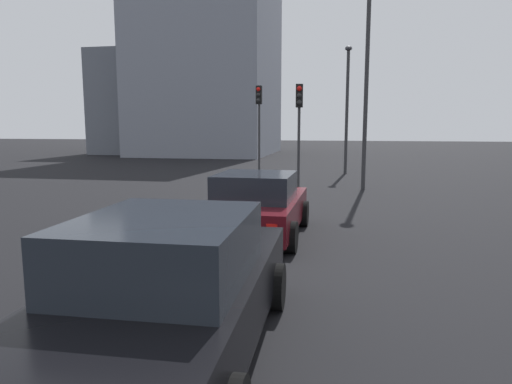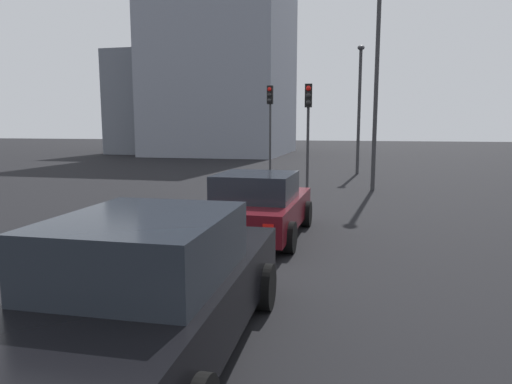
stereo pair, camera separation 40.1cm
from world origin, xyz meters
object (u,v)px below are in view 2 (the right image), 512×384
at_px(traffic_light_near_left, 270,112).
at_px(street_lamp_far, 377,68).
at_px(car_maroon_lead, 258,206).
at_px(traffic_light_near_right, 308,114).
at_px(street_lamp_kerbside, 359,98).
at_px(car_black_second, 153,288).

bearing_deg(traffic_light_near_left, street_lamp_far, 53.86).
distance_m(car_maroon_lead, street_lamp_far, 9.66).
xyz_separation_m(car_maroon_lead, traffic_light_near_right, (8.20, -0.17, 2.25)).
xyz_separation_m(traffic_light_near_left, street_lamp_kerbside, (1.81, -4.33, 0.70)).
bearing_deg(car_black_second, traffic_light_near_left, 6.22).
relative_size(car_black_second, street_lamp_kerbside, 0.72).
bearing_deg(traffic_light_near_right, street_lamp_far, 89.35).
height_order(car_black_second, traffic_light_near_right, traffic_light_near_right).
height_order(car_maroon_lead, car_black_second, car_black_second).
bearing_deg(street_lamp_far, street_lamp_kerbside, 6.08).
bearing_deg(car_maroon_lead, street_lamp_kerbside, -7.24).
distance_m(traffic_light_near_right, street_lamp_far, 3.07).
xyz_separation_m(car_black_second, street_lamp_kerbside, (20.12, -1.96, 3.14)).
relative_size(car_maroon_lead, traffic_light_near_right, 1.00).
xyz_separation_m(traffic_light_near_right, street_lamp_far, (0.18, -2.55, 1.70)).
bearing_deg(street_lamp_kerbside, street_lamp_far, -173.92).
relative_size(car_maroon_lead, car_black_second, 0.87).
xyz_separation_m(traffic_light_near_left, traffic_light_near_right, (-4.53, -2.43, -0.24)).
height_order(traffic_light_near_left, traffic_light_near_right, traffic_light_near_left).
relative_size(street_lamp_kerbside, street_lamp_far, 0.82).
xyz_separation_m(traffic_light_near_right, street_lamp_kerbside, (6.34, -1.90, 0.94)).
bearing_deg(traffic_light_near_left, traffic_light_near_right, 33.23).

